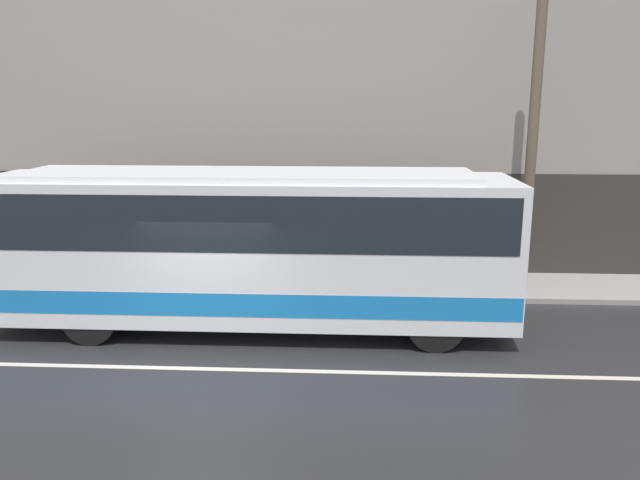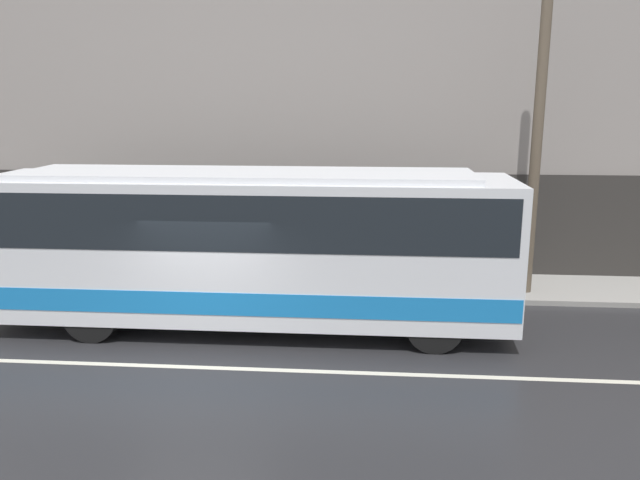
% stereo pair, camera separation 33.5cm
% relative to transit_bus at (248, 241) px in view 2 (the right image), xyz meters
% --- Properties ---
extents(ground_plane, '(60.00, 60.00, 0.00)m').
position_rel_transit_bus_xyz_m(ground_plane, '(-0.59, -2.16, -1.85)').
color(ground_plane, '#262628').
extents(sidewalk, '(60.00, 2.32, 0.13)m').
position_rel_transit_bus_xyz_m(sidewalk, '(-0.59, 3.00, -1.79)').
color(sidewalk, gray).
rests_on(sidewalk, ground_plane).
extents(building_facade, '(60.00, 0.35, 11.56)m').
position_rel_transit_bus_xyz_m(building_facade, '(-0.59, 4.31, 3.72)').
color(building_facade, gray).
rests_on(building_facade, ground_plane).
extents(lane_stripe, '(54.00, 0.14, 0.01)m').
position_rel_transit_bus_xyz_m(lane_stripe, '(-0.59, -2.16, -1.85)').
color(lane_stripe, beige).
rests_on(lane_stripe, ground_plane).
extents(transit_bus, '(10.74, 2.52, 3.29)m').
position_rel_transit_bus_xyz_m(transit_bus, '(0.00, 0.00, 0.00)').
color(transit_bus, silver).
rests_on(transit_bus, ground_plane).
extents(utility_pole_near, '(0.25, 0.25, 7.42)m').
position_rel_transit_bus_xyz_m(utility_pole_near, '(6.33, 2.57, 1.98)').
color(utility_pole_near, brown).
rests_on(utility_pole_near, sidewalk).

